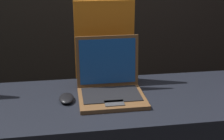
# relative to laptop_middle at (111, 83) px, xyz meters

# --- Properties ---
(laptop_middle) EXTENTS (0.32, 0.30, 0.28)m
(laptop_middle) POSITION_rel_laptop_middle_xyz_m (0.00, 0.00, 0.00)
(laptop_middle) COLOR brown
(laptop_middle) RESTS_ON display_counter
(mouse_middle) EXTENTS (0.07, 0.12, 0.03)m
(mouse_middle) POSITION_rel_laptop_middle_xyz_m (-0.22, -0.03, -0.05)
(mouse_middle) COLOR black
(mouse_middle) RESTS_ON display_counter
(promo_stand_middle) EXTENTS (0.32, 0.07, 0.45)m
(promo_stand_middle) POSITION_rel_laptop_middle_xyz_m (-0.00, 0.20, 0.15)
(promo_stand_middle) COLOR black
(promo_stand_middle) RESTS_ON display_counter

